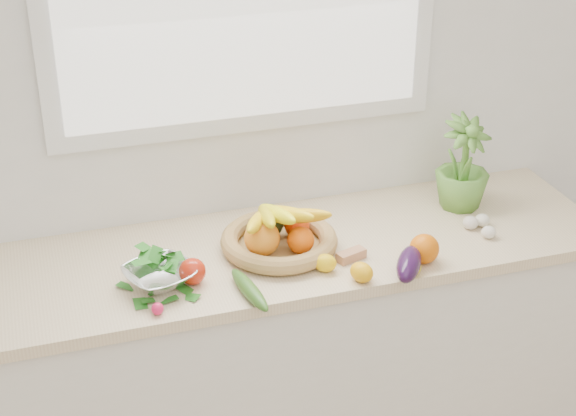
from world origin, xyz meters
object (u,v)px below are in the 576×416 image
object	(u,v)px
eggplant	(409,264)
cucumber	(249,290)
apple	(192,271)
potted_herb	(463,164)
fruit_basket	(278,235)
colander_with_spinach	(159,271)

from	to	relation	value
eggplant	cucumber	bearing A→B (deg)	176.43
eggplant	apple	bearing A→B (deg)	166.57
potted_herb	eggplant	bearing A→B (deg)	-134.59
apple	cucumber	bearing A→B (deg)	-40.31
fruit_basket	colander_with_spinach	world-z (taller)	fruit_basket
eggplant	colander_with_spinach	distance (m)	0.76
eggplant	cucumber	size ratio (longest dim) A/B	0.78
eggplant	colander_with_spinach	world-z (taller)	colander_with_spinach
potted_herb	colander_with_spinach	size ratio (longest dim) A/B	1.28
eggplant	colander_with_spinach	bearing A→B (deg)	167.66
cucumber	colander_with_spinach	distance (m)	0.28
eggplant	potted_herb	bearing A→B (deg)	45.41
potted_herb	colander_with_spinach	bearing A→B (deg)	-169.38
potted_herb	fruit_basket	xyz separation A→B (m)	(-0.70, -0.10, -0.11)
eggplant	cucumber	world-z (taller)	eggplant
cucumber	colander_with_spinach	xyz separation A→B (m)	(-0.24, 0.13, 0.03)
potted_herb	colander_with_spinach	world-z (taller)	potted_herb
eggplant	fruit_basket	bearing A→B (deg)	141.57
fruit_basket	colander_with_spinach	size ratio (longest dim) A/B	1.68
cucumber	potted_herb	xyz separation A→B (m)	(0.86, 0.34, 0.14)
apple	cucumber	world-z (taller)	apple
cucumber	potted_herb	bearing A→B (deg)	21.42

